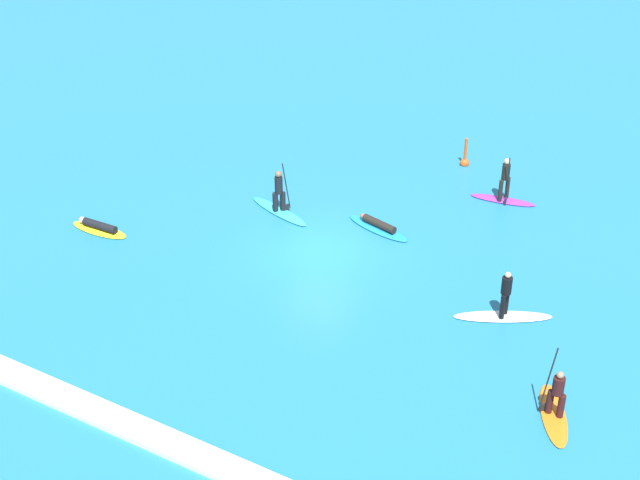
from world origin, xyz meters
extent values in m
plane|color=teal|center=(0.00, 0.00, 0.00)|extent=(120.00, 120.00, 0.00)
ellipsoid|color=yellow|center=(-8.01, -2.87, 0.04)|extent=(2.50, 0.84, 0.08)
cylinder|color=black|center=(-7.96, -2.87, 0.24)|extent=(1.48, 0.35, 0.31)
sphere|color=beige|center=(-8.82, -2.89, 0.26)|extent=(0.25, 0.25, 0.25)
ellipsoid|color=#1E8CD1|center=(1.12, 2.50, 0.05)|extent=(2.91, 1.40, 0.10)
cylinder|color=black|center=(1.17, 2.49, 0.25)|extent=(1.50, 0.65, 0.30)
sphere|color=brown|center=(0.34, 2.70, 0.27)|extent=(0.25, 0.25, 0.20)
ellipsoid|color=#33C6CC|center=(-2.82, 1.71, 0.05)|extent=(3.11, 1.47, 0.11)
cylinder|color=black|center=(-2.93, 1.62, 0.49)|extent=(0.27, 0.27, 0.77)
cylinder|color=black|center=(-2.71, 1.81, 0.49)|extent=(0.27, 0.27, 0.77)
cylinder|color=black|center=(-2.82, 1.71, 1.22)|extent=(0.39, 0.39, 0.69)
sphere|color=brown|center=(-2.82, 1.71, 1.70)|extent=(0.32, 0.32, 0.26)
cylinder|color=black|center=(-2.60, 1.91, 1.15)|extent=(0.16, 0.39, 2.06)
cube|color=black|center=(-2.60, 1.91, 0.17)|extent=(0.12, 0.21, 0.32)
ellipsoid|color=white|center=(7.25, -0.55, 0.04)|extent=(3.15, 2.17, 0.09)
cylinder|color=black|center=(7.25, -0.40, 0.53)|extent=(0.23, 0.23, 0.89)
cylinder|color=black|center=(7.25, -0.71, 0.53)|extent=(0.23, 0.23, 0.89)
cylinder|color=black|center=(7.25, -0.55, 1.28)|extent=(0.47, 0.47, 0.60)
sphere|color=tan|center=(7.25, -0.55, 1.68)|extent=(0.28, 0.28, 0.20)
ellipsoid|color=purple|center=(4.45, 6.97, 0.04)|extent=(2.66, 0.98, 0.08)
cylinder|color=black|center=(4.37, 6.79, 0.53)|extent=(0.19, 0.19, 0.90)
cylinder|color=black|center=(4.52, 7.16, 0.53)|extent=(0.19, 0.19, 0.90)
cylinder|color=black|center=(4.45, 6.97, 1.31)|extent=(0.37, 0.37, 0.65)
sphere|color=tan|center=(4.45, 6.97, 1.76)|extent=(0.30, 0.30, 0.26)
cylinder|color=black|center=(4.63, 6.74, 1.13)|extent=(0.11, 0.42, 2.06)
cube|color=black|center=(4.63, 6.74, 0.14)|extent=(0.09, 0.21, 0.32)
ellipsoid|color=orange|center=(10.19, -4.36, 0.04)|extent=(1.83, 2.74, 0.08)
cylinder|color=#381414|center=(10.36, -4.37, 0.46)|extent=(0.27, 0.27, 0.76)
cylinder|color=#381414|center=(10.02, -4.35, 0.46)|extent=(0.27, 0.27, 0.76)
cylinder|color=#381414|center=(10.19, -4.36, 1.12)|extent=(0.46, 0.46, 0.56)
sphere|color=#A37556|center=(10.19, -4.36, 1.50)|extent=(0.28, 0.28, 0.21)
cylinder|color=black|center=(9.88, -4.35, 1.21)|extent=(0.29, 0.17, 2.24)
cube|color=black|center=(9.88, -4.35, 0.14)|extent=(0.21, 0.14, 0.32)
sphere|color=#E55119|center=(1.89, 9.17, 0.10)|extent=(0.39, 0.39, 0.39)
cylinder|color=#E55119|center=(1.89, 9.17, 0.62)|extent=(0.13, 0.13, 1.25)
cube|color=white|center=(0.00, -10.78, 0.09)|extent=(17.75, 0.90, 0.18)
camera|label=1|loc=(14.51, -25.30, 18.28)|focal=52.85mm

